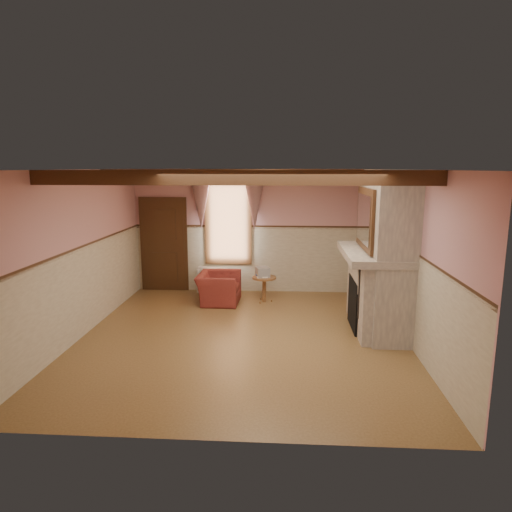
# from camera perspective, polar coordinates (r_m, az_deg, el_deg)

# --- Properties ---
(floor) EXTENTS (5.50, 6.00, 0.01)m
(floor) POSITION_cam_1_polar(r_m,az_deg,el_deg) (7.87, -1.66, -10.10)
(floor) COLOR brown
(floor) RESTS_ON ground
(ceiling) EXTENTS (5.50, 6.00, 0.01)m
(ceiling) POSITION_cam_1_polar(r_m,az_deg,el_deg) (7.34, -1.78, 10.74)
(ceiling) COLOR silver
(ceiling) RESTS_ON wall_back
(wall_back) EXTENTS (5.50, 0.02, 2.80)m
(wall_back) POSITION_cam_1_polar(r_m,az_deg,el_deg) (10.43, -0.18, 3.11)
(wall_back) COLOR #C6898D
(wall_back) RESTS_ON floor
(wall_front) EXTENTS (5.50, 0.02, 2.80)m
(wall_front) POSITION_cam_1_polar(r_m,az_deg,el_deg) (4.59, -5.23, -7.22)
(wall_front) COLOR #C6898D
(wall_front) RESTS_ON floor
(wall_left) EXTENTS (0.02, 6.00, 2.80)m
(wall_left) POSITION_cam_1_polar(r_m,az_deg,el_deg) (8.20, -21.21, 0.19)
(wall_left) COLOR #C6898D
(wall_left) RESTS_ON floor
(wall_right) EXTENTS (0.02, 6.00, 2.80)m
(wall_right) POSITION_cam_1_polar(r_m,az_deg,el_deg) (7.73, 19.04, -0.29)
(wall_right) COLOR #C6898D
(wall_right) RESTS_ON floor
(wainscot) EXTENTS (5.50, 6.00, 1.50)m
(wainscot) POSITION_cam_1_polar(r_m,az_deg,el_deg) (7.63, -1.69, -4.84)
(wainscot) COLOR beige
(wainscot) RESTS_ON floor
(chair_rail) EXTENTS (5.50, 6.00, 0.08)m
(chair_rail) POSITION_cam_1_polar(r_m,az_deg,el_deg) (7.46, -1.72, 0.71)
(chair_rail) COLOR black
(chair_rail) RESTS_ON wainscot
(firebox) EXTENTS (0.20, 0.95, 0.90)m
(firebox) POSITION_cam_1_polar(r_m,az_deg,el_deg) (8.36, 12.57, -5.83)
(firebox) COLOR black
(firebox) RESTS_ON floor
(armchair) EXTENTS (0.88, 1.00, 0.64)m
(armchair) POSITION_cam_1_polar(r_m,az_deg,el_deg) (9.74, -4.68, -4.00)
(armchair) COLOR maroon
(armchair) RESTS_ON floor
(side_table) EXTENTS (0.57, 0.57, 0.55)m
(side_table) POSITION_cam_1_polar(r_m,az_deg,el_deg) (9.77, 1.03, -4.18)
(side_table) COLOR brown
(side_table) RESTS_ON floor
(book_stack) EXTENTS (0.34, 0.38, 0.20)m
(book_stack) POSITION_cam_1_polar(r_m,az_deg,el_deg) (9.71, 0.82, -1.99)
(book_stack) COLOR #B7AD8C
(book_stack) RESTS_ON side_table
(radiator) EXTENTS (0.72, 0.39, 0.60)m
(radiator) POSITION_cam_1_polar(r_m,az_deg,el_deg) (10.45, -5.51, -3.07)
(radiator) COLOR silver
(radiator) RESTS_ON floor
(bowl) EXTENTS (0.34, 0.34, 0.08)m
(bowl) POSITION_cam_1_polar(r_m,az_deg,el_deg) (7.97, 14.85, 0.72)
(bowl) COLOR brown
(bowl) RESTS_ON mantel
(mantel_clock) EXTENTS (0.14, 0.24, 0.20)m
(mantel_clock) POSITION_cam_1_polar(r_m,az_deg,el_deg) (8.87, 13.71, 2.18)
(mantel_clock) COLOR #2F1F0D
(mantel_clock) RESTS_ON mantel
(oil_lamp) EXTENTS (0.11, 0.11, 0.28)m
(oil_lamp) POSITION_cam_1_polar(r_m,az_deg,el_deg) (8.50, 14.15, 2.06)
(oil_lamp) COLOR gold
(oil_lamp) RESTS_ON mantel
(candle_red) EXTENTS (0.06, 0.06, 0.16)m
(candle_red) POSITION_cam_1_polar(r_m,az_deg,el_deg) (7.81, 15.07, 0.80)
(candle_red) COLOR #B52316
(candle_red) RESTS_ON mantel
(jar_yellow) EXTENTS (0.06, 0.06, 0.12)m
(jar_yellow) POSITION_cam_1_polar(r_m,az_deg,el_deg) (7.64, 15.33, 0.41)
(jar_yellow) COLOR yellow
(jar_yellow) RESTS_ON mantel
(fireplace) EXTENTS (0.85, 2.00, 2.80)m
(fireplace) POSITION_cam_1_polar(r_m,az_deg,el_deg) (8.22, 15.77, 0.55)
(fireplace) COLOR gray
(fireplace) RESTS_ON floor
(mantel) EXTENTS (1.05, 2.05, 0.12)m
(mantel) POSITION_cam_1_polar(r_m,az_deg,el_deg) (8.19, 14.53, 0.29)
(mantel) COLOR gray
(mantel) RESTS_ON fireplace
(overmantel_mirror) EXTENTS (0.06, 1.44, 1.04)m
(overmantel_mirror) POSITION_cam_1_polar(r_m,az_deg,el_deg) (8.07, 13.44, 4.57)
(overmantel_mirror) COLOR silver
(overmantel_mirror) RESTS_ON fireplace
(door) EXTENTS (1.10, 0.10, 2.10)m
(door) POSITION_cam_1_polar(r_m,az_deg,el_deg) (10.77, -11.42, 1.25)
(door) COLOR black
(door) RESTS_ON floor
(window) EXTENTS (1.06, 0.08, 2.02)m
(window) POSITION_cam_1_polar(r_m,az_deg,el_deg) (10.43, -3.49, 4.47)
(window) COLOR white
(window) RESTS_ON wall_back
(window_drapes) EXTENTS (1.30, 0.14, 1.40)m
(window_drapes) POSITION_cam_1_polar(r_m,az_deg,el_deg) (10.29, -3.59, 7.73)
(window_drapes) COLOR gray
(window_drapes) RESTS_ON wall_back
(ceiling_beam_front) EXTENTS (5.50, 0.18, 0.20)m
(ceiling_beam_front) POSITION_cam_1_polar(r_m,az_deg,el_deg) (6.15, -2.84, 9.76)
(ceiling_beam_front) COLOR black
(ceiling_beam_front) RESTS_ON ceiling
(ceiling_beam_back) EXTENTS (5.50, 0.18, 0.20)m
(ceiling_beam_back) POSITION_cam_1_polar(r_m,az_deg,el_deg) (8.54, -1.00, 10.11)
(ceiling_beam_back) COLOR black
(ceiling_beam_back) RESTS_ON ceiling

